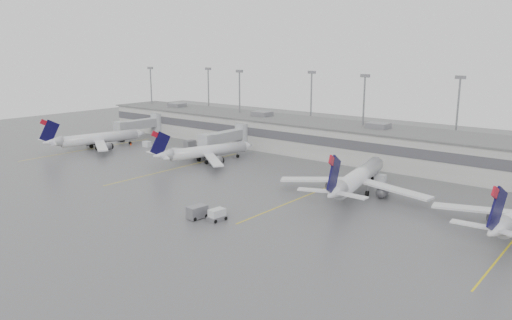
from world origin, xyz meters
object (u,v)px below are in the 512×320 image
Objects in this scene: jet_far_left at (95,138)px; baggage_tug at (217,216)px; jet_mid_right at (357,178)px; jet_mid_left at (204,151)px.

jet_far_left is 68.81m from baggage_tug.
jet_far_left is 75.74m from jet_mid_right.
jet_mid_left is 41.00m from jet_mid_right.
jet_far_left is 0.91× the size of jet_mid_right.
jet_mid_left reaches higher than baggage_tug.
jet_mid_left is at bearing 167.44° from jet_mid_right.
jet_mid_right reaches higher than baggage_tug.
baggage_tug is at bearing -121.50° from jet_mid_right.
jet_mid_left is at bearing 144.06° from baggage_tug.
jet_mid_right reaches higher than jet_far_left.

